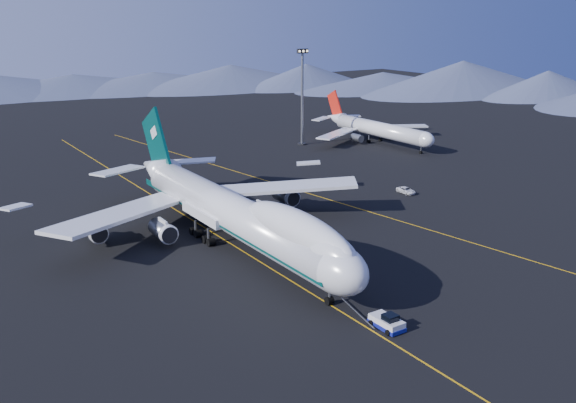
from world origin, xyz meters
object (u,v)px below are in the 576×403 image
floodlight_mast (302,97)px  service_van (406,190)px  second_jet (376,129)px  pushback_tug (387,323)px  boeing_747 (233,212)px

floodlight_mast → service_van: bearing=-101.1°
second_jet → service_van: second_jet is taller
pushback_tug → boeing_747: bearing=92.5°
floodlight_mast → boeing_747: bearing=-131.8°
second_jet → floodlight_mast: bearing=145.2°
boeing_747 → service_van: size_ratio=15.48×
boeing_747 → pushback_tug: boeing_747 is taller
pushback_tug → floodlight_mast: size_ratio=0.17×
boeing_747 → floodlight_mast: floodlight_mast is taller
boeing_747 → floodlight_mast: 86.13m
pushback_tug → floodlight_mast: bearing=60.3°
pushback_tug → service_van: pushback_tug is taller
pushback_tug → service_van: size_ratio=1.00×
service_van → boeing_747: bearing=-166.4°
second_jet → floodlight_mast: (-20.23, 9.22, 9.78)m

